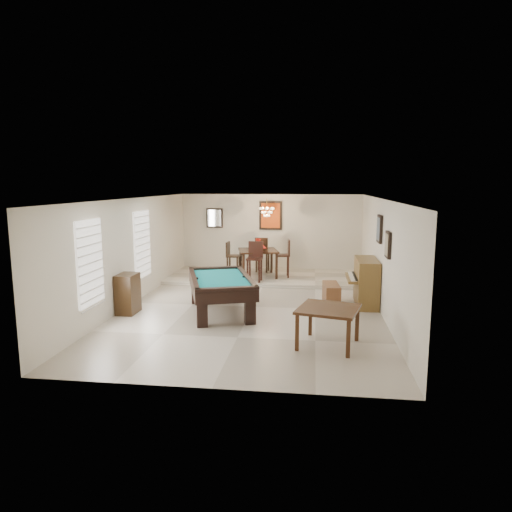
% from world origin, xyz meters
% --- Properties ---
extents(ground_plane, '(6.00, 9.00, 0.02)m').
position_xyz_m(ground_plane, '(0.00, 0.00, -0.01)').
color(ground_plane, beige).
extents(wall_back, '(6.00, 0.04, 2.60)m').
position_xyz_m(wall_back, '(0.00, 4.50, 1.30)').
color(wall_back, silver).
rests_on(wall_back, ground_plane).
extents(wall_front, '(6.00, 0.04, 2.60)m').
position_xyz_m(wall_front, '(0.00, -4.50, 1.30)').
color(wall_front, silver).
rests_on(wall_front, ground_plane).
extents(wall_left, '(0.04, 9.00, 2.60)m').
position_xyz_m(wall_left, '(-3.00, 0.00, 1.30)').
color(wall_left, silver).
rests_on(wall_left, ground_plane).
extents(wall_right, '(0.04, 9.00, 2.60)m').
position_xyz_m(wall_right, '(3.00, 0.00, 1.30)').
color(wall_right, silver).
rests_on(wall_right, ground_plane).
extents(ceiling, '(6.00, 9.00, 0.04)m').
position_xyz_m(ceiling, '(0.00, 0.00, 2.60)').
color(ceiling, white).
rests_on(ceiling, wall_back).
extents(dining_step, '(6.00, 2.50, 0.12)m').
position_xyz_m(dining_step, '(0.00, 3.25, 0.06)').
color(dining_step, beige).
rests_on(dining_step, ground_plane).
extents(window_left_front, '(0.06, 1.00, 1.70)m').
position_xyz_m(window_left_front, '(-2.97, -2.20, 1.40)').
color(window_left_front, white).
rests_on(window_left_front, wall_left).
extents(window_left_rear, '(0.06, 1.00, 1.70)m').
position_xyz_m(window_left_rear, '(-2.97, 0.60, 1.40)').
color(window_left_rear, white).
rests_on(window_left_rear, wall_left).
extents(pool_table, '(2.02, 2.72, 0.81)m').
position_xyz_m(pool_table, '(-0.67, -0.59, 0.41)').
color(pool_table, black).
rests_on(pool_table, ground_plane).
extents(square_table, '(1.27, 1.27, 0.72)m').
position_xyz_m(square_table, '(1.72, -2.48, 0.36)').
color(square_table, '#321A0C').
rests_on(square_table, ground_plane).
extents(upright_piano, '(0.76, 1.36, 1.14)m').
position_xyz_m(upright_piano, '(2.60, 0.54, 0.57)').
color(upright_piano, brown).
rests_on(upright_piano, ground_plane).
extents(piano_bench, '(0.44, 0.94, 0.51)m').
position_xyz_m(piano_bench, '(1.89, 0.50, 0.25)').
color(piano_bench, brown).
rests_on(piano_bench, ground_plane).
extents(apothecary_chest, '(0.41, 0.61, 0.91)m').
position_xyz_m(apothecary_chest, '(-2.78, -0.90, 0.46)').
color(apothecary_chest, black).
rests_on(apothecary_chest, ground_plane).
extents(dining_table, '(1.38, 1.38, 0.94)m').
position_xyz_m(dining_table, '(-0.25, 3.09, 0.59)').
color(dining_table, black).
rests_on(dining_table, dining_step).
extents(flower_vase, '(0.18, 0.18, 0.25)m').
position_xyz_m(flower_vase, '(-0.25, 3.09, 1.19)').
color(flower_vase, '#B01B0F').
rests_on(flower_vase, dining_table).
extents(dining_chair_south, '(0.45, 0.45, 1.16)m').
position_xyz_m(dining_chair_south, '(-0.26, 2.31, 0.70)').
color(dining_chair_south, black).
rests_on(dining_chair_south, dining_step).
extents(dining_chair_north, '(0.45, 0.45, 1.13)m').
position_xyz_m(dining_chair_north, '(-0.20, 3.86, 0.68)').
color(dining_chair_north, black).
rests_on(dining_chair_north, dining_step).
extents(dining_chair_west, '(0.41, 0.41, 1.05)m').
position_xyz_m(dining_chair_west, '(-1.03, 3.12, 0.64)').
color(dining_chair_west, black).
rests_on(dining_chair_west, dining_step).
extents(dining_chair_east, '(0.47, 0.47, 1.15)m').
position_xyz_m(dining_chair_east, '(0.50, 3.09, 0.70)').
color(dining_chair_east, black).
rests_on(dining_chair_east, dining_step).
extents(chandelier, '(0.44, 0.44, 0.60)m').
position_xyz_m(chandelier, '(0.00, 3.20, 2.20)').
color(chandelier, '#FFE5B2').
rests_on(chandelier, ceiling).
extents(back_painting, '(0.75, 0.06, 0.95)m').
position_xyz_m(back_painting, '(0.00, 4.46, 1.90)').
color(back_painting, '#D84C14').
rests_on(back_painting, wall_back).
extents(back_mirror, '(0.55, 0.06, 0.65)m').
position_xyz_m(back_mirror, '(-1.90, 4.46, 1.80)').
color(back_mirror, white).
rests_on(back_mirror, wall_back).
extents(right_picture_upper, '(0.06, 0.55, 0.65)m').
position_xyz_m(right_picture_upper, '(2.96, 0.30, 1.90)').
color(right_picture_upper, slate).
rests_on(right_picture_upper, wall_right).
extents(right_picture_lower, '(0.06, 0.45, 0.55)m').
position_xyz_m(right_picture_lower, '(2.96, -1.00, 1.70)').
color(right_picture_lower, gray).
rests_on(right_picture_lower, wall_right).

